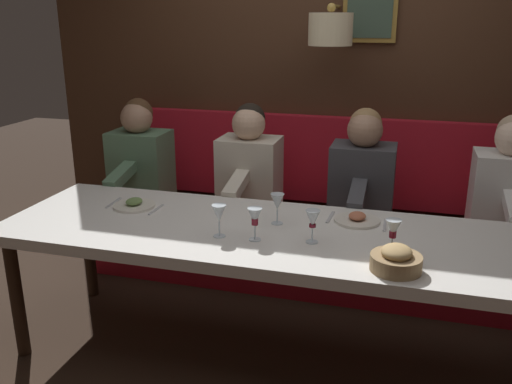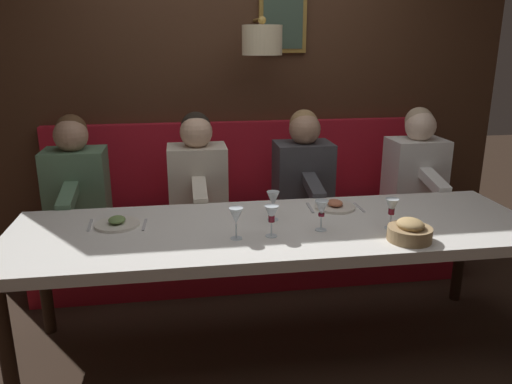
{
  "view_description": "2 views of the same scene",
  "coord_description": "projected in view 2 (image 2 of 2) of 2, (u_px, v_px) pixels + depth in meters",
  "views": [
    {
      "loc": [
        -2.5,
        -0.62,
        1.78
      ],
      "look_at": [
        0.05,
        0.1,
        0.92
      ],
      "focal_mm": 38.24,
      "sensor_mm": 36.0,
      "label": 1
    },
    {
      "loc": [
        -2.49,
        0.49,
        1.7
      ],
      "look_at": [
        0.05,
        0.1,
        0.92
      ],
      "focal_mm": 35.16,
      "sensor_mm": 36.0,
      "label": 2
    }
  ],
  "objects": [
    {
      "name": "wine_glass_0",
      "position": [
        236.0,
        217.0,
        2.49
      ],
      "size": [
        0.07,
        0.07,
        0.16
      ],
      "color": "silver",
      "rests_on": "dining_table"
    },
    {
      "name": "wine_glass_3",
      "position": [
        272.0,
        215.0,
        2.52
      ],
      "size": [
        0.07,
        0.07,
        0.16
      ],
      "color": "silver",
      "rests_on": "dining_table"
    },
    {
      "name": "ground_plane",
      "position": [
        275.0,
        345.0,
        2.91
      ],
      "size": [
        12.0,
        12.0,
        0.0
      ],
      "primitive_type": "plane",
      "color": "#332319"
    },
    {
      "name": "diner_far",
      "position": [
        76.0,
        179.0,
        3.34
      ],
      "size": [
        0.6,
        0.4,
        0.79
      ],
      "color": "#567A5B",
      "rests_on": "banquette_bench"
    },
    {
      "name": "wine_glass_2",
      "position": [
        274.0,
        200.0,
        2.76
      ],
      "size": [
        0.07,
        0.07,
        0.16
      ],
      "color": "silver",
      "rests_on": "dining_table"
    },
    {
      "name": "banquette_bench",
      "position": [
        252.0,
        249.0,
        3.69
      ],
      "size": [
        0.52,
        3.04,
        0.45
      ],
      "primitive_type": "cube",
      "color": "red",
      "rests_on": "ground_plane"
    },
    {
      "name": "dining_table",
      "position": [
        276.0,
        236.0,
        2.72
      ],
      "size": [
        0.9,
        2.84,
        0.74
      ],
      "color": "silver",
      "rests_on": "ground_plane"
    },
    {
      "name": "bread_bowl",
      "position": [
        410.0,
        231.0,
        2.49
      ],
      "size": [
        0.22,
        0.22,
        0.12
      ],
      "color": "#9E7F56",
      "rests_on": "dining_table"
    },
    {
      "name": "wine_glass_4",
      "position": [
        392.0,
        208.0,
        2.63
      ],
      "size": [
        0.07,
        0.07,
        0.16
      ],
      "color": "silver",
      "rests_on": "dining_table"
    },
    {
      "name": "back_wall_panel",
      "position": [
        242.0,
        85.0,
        3.9
      ],
      "size": [
        0.59,
        4.24,
        2.9
      ],
      "color": "#422819",
      "rests_on": "ground_plane"
    },
    {
      "name": "place_setting_0",
      "position": [
        117.0,
        223.0,
        2.7
      ],
      "size": [
        0.24,
        0.31,
        0.05
      ],
      "color": "silver",
      "rests_on": "dining_table"
    },
    {
      "name": "diner_nearest",
      "position": [
        416.0,
        165.0,
        3.69
      ],
      "size": [
        0.6,
        0.4,
        0.79
      ],
      "color": "white",
      "rests_on": "banquette_bench"
    },
    {
      "name": "diner_middle",
      "position": [
        198.0,
        174.0,
        3.46
      ],
      "size": [
        0.6,
        0.4,
        0.79
      ],
      "color": "beige",
      "rests_on": "banquette_bench"
    },
    {
      "name": "wine_glass_1",
      "position": [
        322.0,
        209.0,
        2.6
      ],
      "size": [
        0.07,
        0.07,
        0.16
      ],
      "color": "silver",
      "rests_on": "dining_table"
    },
    {
      "name": "diner_near",
      "position": [
        303.0,
        170.0,
        3.57
      ],
      "size": [
        0.6,
        0.4,
        0.79
      ],
      "color": "#3D3D42",
      "rests_on": "banquette_bench"
    },
    {
      "name": "place_setting_1",
      "position": [
        335.0,
        206.0,
        2.98
      ],
      "size": [
        0.24,
        0.31,
        0.05
      ],
      "color": "silver",
      "rests_on": "dining_table"
    }
  ]
}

